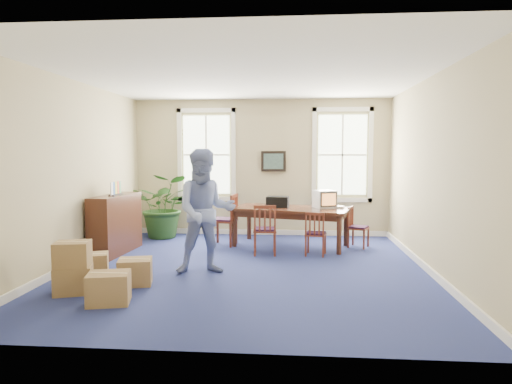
# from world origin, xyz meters

# --- Properties ---
(floor) EXTENTS (6.50, 6.50, 0.00)m
(floor) POSITION_xyz_m (0.00, 0.00, 0.00)
(floor) COLOR navy
(floor) RESTS_ON ground
(ceiling) EXTENTS (6.50, 6.50, 0.00)m
(ceiling) POSITION_xyz_m (0.00, 0.00, 3.20)
(ceiling) COLOR white
(ceiling) RESTS_ON ground
(wall_back) EXTENTS (6.50, 0.00, 6.50)m
(wall_back) POSITION_xyz_m (0.00, 3.25, 1.60)
(wall_back) COLOR tan
(wall_back) RESTS_ON ground
(wall_front) EXTENTS (6.50, 0.00, 6.50)m
(wall_front) POSITION_xyz_m (0.00, -3.25, 1.60)
(wall_front) COLOR tan
(wall_front) RESTS_ON ground
(wall_left) EXTENTS (0.00, 6.50, 6.50)m
(wall_left) POSITION_xyz_m (-3.00, 0.00, 1.60)
(wall_left) COLOR tan
(wall_left) RESTS_ON ground
(wall_right) EXTENTS (0.00, 6.50, 6.50)m
(wall_right) POSITION_xyz_m (3.00, 0.00, 1.60)
(wall_right) COLOR tan
(wall_right) RESTS_ON ground
(baseboard_back) EXTENTS (6.00, 0.04, 0.12)m
(baseboard_back) POSITION_xyz_m (0.00, 3.22, 0.06)
(baseboard_back) COLOR white
(baseboard_back) RESTS_ON ground
(baseboard_left) EXTENTS (0.04, 6.50, 0.12)m
(baseboard_left) POSITION_xyz_m (-2.97, 0.00, 0.06)
(baseboard_left) COLOR white
(baseboard_left) RESTS_ON ground
(baseboard_right) EXTENTS (0.04, 6.50, 0.12)m
(baseboard_right) POSITION_xyz_m (2.97, 0.00, 0.06)
(baseboard_right) COLOR white
(baseboard_right) RESTS_ON ground
(window_left) EXTENTS (1.40, 0.12, 2.20)m
(window_left) POSITION_xyz_m (-1.30, 3.23, 1.90)
(window_left) COLOR white
(window_left) RESTS_ON ground
(window_right) EXTENTS (1.40, 0.12, 2.20)m
(window_right) POSITION_xyz_m (1.90, 3.23, 1.90)
(window_right) COLOR white
(window_right) RESTS_ON ground
(wall_picture) EXTENTS (0.58, 0.06, 0.48)m
(wall_picture) POSITION_xyz_m (0.30, 3.20, 1.75)
(wall_picture) COLOR black
(wall_picture) RESTS_ON ground
(conference_table) EXTENTS (2.58, 1.66, 0.81)m
(conference_table) POSITION_xyz_m (0.71, 1.93, 0.41)
(conference_table) COLOR #462316
(conference_table) RESTS_ON ground
(crt_tv) EXTENTS (0.54, 0.55, 0.36)m
(crt_tv) POSITION_xyz_m (1.42, 1.98, 0.99)
(crt_tv) COLOR #B7B7BC
(crt_tv) RESTS_ON conference_table
(game_console) EXTENTS (0.18, 0.21, 0.04)m
(game_console) POSITION_xyz_m (1.74, 1.93, 0.83)
(game_console) COLOR white
(game_console) RESTS_ON conference_table
(equipment_bag) EXTENTS (0.49, 0.35, 0.23)m
(equipment_bag) POSITION_xyz_m (0.44, 1.98, 0.92)
(equipment_bag) COLOR black
(equipment_bag) RESTS_ON conference_table
(chair_near_left) EXTENTS (0.46, 0.46, 0.97)m
(chair_near_left) POSITION_xyz_m (0.23, 1.12, 0.49)
(chair_near_left) COLOR maroon
(chair_near_left) RESTS_ON ground
(chair_near_right) EXTENTS (0.44, 0.44, 0.84)m
(chair_near_right) POSITION_xyz_m (1.20, 1.12, 0.42)
(chair_near_right) COLOR maroon
(chair_near_right) RESTS_ON ground
(chair_end_left) EXTENTS (0.56, 0.56, 1.08)m
(chair_end_left) POSITION_xyz_m (-0.69, 1.93, 0.54)
(chair_end_left) COLOR maroon
(chair_end_left) RESTS_ON ground
(chair_end_right) EXTENTS (0.50, 0.50, 0.84)m
(chair_end_right) POSITION_xyz_m (2.12, 1.93, 0.42)
(chair_end_right) COLOR maroon
(chair_end_right) RESTS_ON ground
(man) EXTENTS (1.14, 0.97, 2.02)m
(man) POSITION_xyz_m (-0.65, -0.31, 1.01)
(man) COLOR #8495D0
(man) RESTS_ON ground
(credenza) EXTENTS (0.54, 1.53, 1.18)m
(credenza) POSITION_xyz_m (-2.67, 0.99, 0.59)
(credenza) COLOR #462316
(credenza) RESTS_ON ground
(brochure_rack) EXTENTS (0.21, 0.64, 0.28)m
(brochure_rack) POSITION_xyz_m (-2.65, 0.99, 1.32)
(brochure_rack) COLOR #99999E
(brochure_rack) RESTS_ON credenza
(potted_plant) EXTENTS (1.42, 1.27, 1.47)m
(potted_plant) POSITION_xyz_m (-2.18, 2.66, 0.73)
(potted_plant) COLOR #204519
(potted_plant) RESTS_ON ground
(cardboard_boxes) EXTENTS (1.68, 1.68, 0.76)m
(cardboard_boxes) POSITION_xyz_m (-2.10, -1.43, 0.38)
(cardboard_boxes) COLOR #9F7A4B
(cardboard_boxes) RESTS_ON ground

